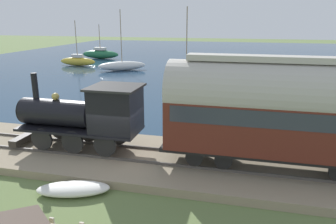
{
  "coord_description": "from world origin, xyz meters",
  "views": [
    {
      "loc": [
        -13.13,
        -5.7,
        6.56
      ],
      "look_at": [
        2.82,
        -1.78,
        1.83
      ],
      "focal_mm": 35.0,
      "sensor_mm": 36.0,
      "label": 1
    }
  ],
  "objects_px": {
    "sailboat_gray": "(186,79)",
    "sailboat_yellow": "(78,61)",
    "sailboat_white": "(122,66)",
    "rowboat_off_pier": "(218,104)",
    "steam_locomotive": "(88,113)",
    "beached_dinghy": "(73,189)",
    "rowboat_far_out": "(276,111)",
    "passenger_coach": "(282,109)",
    "sailboat_green": "(100,54)"
  },
  "relations": [
    {
      "from": "sailboat_gray",
      "to": "sailboat_yellow",
      "type": "bearing_deg",
      "value": 37.52
    },
    {
      "from": "sailboat_white",
      "to": "rowboat_off_pier",
      "type": "xyz_separation_m",
      "value": [
        -15.44,
        -13.83,
        -0.37
      ]
    },
    {
      "from": "sailboat_yellow",
      "to": "rowboat_off_pier",
      "type": "distance_m",
      "value": 28.18
    },
    {
      "from": "steam_locomotive",
      "to": "beached_dinghy",
      "type": "height_order",
      "value": "steam_locomotive"
    },
    {
      "from": "sailboat_white",
      "to": "rowboat_far_out",
      "type": "relative_size",
      "value": 3.11
    },
    {
      "from": "steam_locomotive",
      "to": "sailboat_white",
      "type": "distance_m",
      "value": 27.69
    },
    {
      "from": "passenger_coach",
      "to": "sailboat_green",
      "type": "bearing_deg",
      "value": 34.37
    },
    {
      "from": "beached_dinghy",
      "to": "sailboat_gray",
      "type": "bearing_deg",
      "value": -1.01
    },
    {
      "from": "sailboat_gray",
      "to": "sailboat_green",
      "type": "xyz_separation_m",
      "value": [
        19.67,
        18.35,
        0.01
      ]
    },
    {
      "from": "sailboat_green",
      "to": "rowboat_off_pier",
      "type": "xyz_separation_m",
      "value": [
        -26.73,
        -22.14,
        -0.51
      ]
    },
    {
      "from": "sailboat_yellow",
      "to": "sailboat_green",
      "type": "height_order",
      "value": "sailboat_yellow"
    },
    {
      "from": "passenger_coach",
      "to": "rowboat_far_out",
      "type": "bearing_deg",
      "value": -3.77
    },
    {
      "from": "steam_locomotive",
      "to": "passenger_coach",
      "type": "relative_size",
      "value": 0.66
    },
    {
      "from": "steam_locomotive",
      "to": "sailboat_gray",
      "type": "distance_m",
      "value": 17.98
    },
    {
      "from": "sailboat_white",
      "to": "beached_dinghy",
      "type": "relative_size",
      "value": 2.54
    },
    {
      "from": "sailboat_gray",
      "to": "passenger_coach",
      "type": "bearing_deg",
      "value": -178.44
    },
    {
      "from": "sailboat_white",
      "to": "sailboat_green",
      "type": "bearing_deg",
      "value": 4.04
    },
    {
      "from": "sailboat_white",
      "to": "sailboat_yellow",
      "type": "bearing_deg",
      "value": 38.92
    },
    {
      "from": "sailboat_green",
      "to": "beached_dinghy",
      "type": "bearing_deg",
      "value": -157.69
    },
    {
      "from": "beached_dinghy",
      "to": "sailboat_green",
      "type": "bearing_deg",
      "value": 23.71
    },
    {
      "from": "sailboat_white",
      "to": "sailboat_green",
      "type": "height_order",
      "value": "sailboat_white"
    },
    {
      "from": "sailboat_yellow",
      "to": "sailboat_green",
      "type": "bearing_deg",
      "value": 3.01
    },
    {
      "from": "rowboat_off_pier",
      "to": "sailboat_white",
      "type": "bearing_deg",
      "value": -0.05
    },
    {
      "from": "sailboat_gray",
      "to": "rowboat_far_out",
      "type": "height_order",
      "value": "sailboat_gray"
    },
    {
      "from": "sailboat_yellow",
      "to": "beached_dinghy",
      "type": "xyz_separation_m",
      "value": [
        -32.29,
        -17.45,
        -0.45
      ]
    },
    {
      "from": "sailboat_yellow",
      "to": "rowboat_off_pier",
      "type": "bearing_deg",
      "value": -130.4
    },
    {
      "from": "passenger_coach",
      "to": "rowboat_off_pier",
      "type": "bearing_deg",
      "value": 18.11
    },
    {
      "from": "steam_locomotive",
      "to": "sailboat_green",
      "type": "xyz_separation_m",
      "value": [
        37.54,
        16.99,
        -1.47
      ]
    },
    {
      "from": "steam_locomotive",
      "to": "passenger_coach",
      "type": "height_order",
      "value": "passenger_coach"
    },
    {
      "from": "steam_locomotive",
      "to": "sailboat_gray",
      "type": "xyz_separation_m",
      "value": [
        17.87,
        -1.36,
        -1.49
      ]
    },
    {
      "from": "passenger_coach",
      "to": "sailboat_green",
      "type": "height_order",
      "value": "sailboat_green"
    },
    {
      "from": "beached_dinghy",
      "to": "sailboat_white",
      "type": "bearing_deg",
      "value": 18.05
    },
    {
      "from": "steam_locomotive",
      "to": "sailboat_green",
      "type": "distance_m",
      "value": 41.23
    },
    {
      "from": "sailboat_yellow",
      "to": "rowboat_off_pier",
      "type": "xyz_separation_m",
      "value": [
        -18.08,
        -21.61,
        -0.41
      ]
    },
    {
      "from": "sailboat_green",
      "to": "beached_dinghy",
      "type": "distance_m",
      "value": 44.71
    },
    {
      "from": "rowboat_off_pier",
      "to": "rowboat_far_out",
      "type": "height_order",
      "value": "rowboat_off_pier"
    },
    {
      "from": "passenger_coach",
      "to": "sailboat_white",
      "type": "distance_m",
      "value": 31.56
    },
    {
      "from": "sailboat_yellow",
      "to": "sailboat_gray",
      "type": "height_order",
      "value": "sailboat_gray"
    },
    {
      "from": "rowboat_off_pier",
      "to": "beached_dinghy",
      "type": "relative_size",
      "value": 0.79
    },
    {
      "from": "passenger_coach",
      "to": "sailboat_gray",
      "type": "relative_size",
      "value": 1.29
    },
    {
      "from": "steam_locomotive",
      "to": "beached_dinghy",
      "type": "relative_size",
      "value": 2.16
    },
    {
      "from": "sailboat_gray",
      "to": "rowboat_far_out",
      "type": "relative_size",
      "value": 3.1
    },
    {
      "from": "sailboat_green",
      "to": "steam_locomotive",
      "type": "bearing_deg",
      "value": -157.05
    },
    {
      "from": "sailboat_gray",
      "to": "steam_locomotive",
      "type": "bearing_deg",
      "value": 154.91
    },
    {
      "from": "rowboat_far_out",
      "to": "sailboat_green",
      "type": "bearing_deg",
      "value": 34.13
    },
    {
      "from": "rowboat_off_pier",
      "to": "steam_locomotive",
      "type": "bearing_deg",
      "value": 112.62
    },
    {
      "from": "sailboat_white",
      "to": "rowboat_off_pier",
      "type": "relative_size",
      "value": 3.21
    },
    {
      "from": "steam_locomotive",
      "to": "sailboat_white",
      "type": "relative_size",
      "value": 0.85
    },
    {
      "from": "sailboat_green",
      "to": "rowboat_far_out",
      "type": "bearing_deg",
      "value": -137.44
    },
    {
      "from": "sailboat_white",
      "to": "sailboat_gray",
      "type": "bearing_deg",
      "value": -162.18
    }
  ]
}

